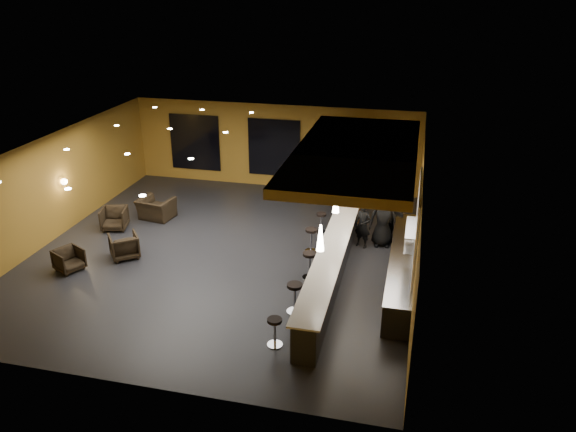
% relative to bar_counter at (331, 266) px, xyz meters
% --- Properties ---
extents(floor, '(12.00, 13.00, 0.10)m').
position_rel_bar_counter_xyz_m(floor, '(-3.65, 1.00, -0.55)').
color(floor, black).
rests_on(floor, ground).
extents(ceiling, '(12.00, 13.00, 0.10)m').
position_rel_bar_counter_xyz_m(ceiling, '(-3.65, 1.00, 3.05)').
color(ceiling, black).
extents(wall_back, '(12.00, 0.10, 3.50)m').
position_rel_bar_counter_xyz_m(wall_back, '(-3.65, 7.55, 1.25)').
color(wall_back, '#A37424').
rests_on(wall_back, floor).
extents(wall_front, '(12.00, 0.10, 3.50)m').
position_rel_bar_counter_xyz_m(wall_front, '(-3.65, -5.55, 1.25)').
color(wall_front, '#A37424').
rests_on(wall_front, floor).
extents(wall_left, '(0.10, 13.00, 3.50)m').
position_rel_bar_counter_xyz_m(wall_left, '(-9.70, 1.00, 1.25)').
color(wall_left, '#A37424').
rests_on(wall_left, floor).
extents(wall_right, '(0.10, 13.00, 3.50)m').
position_rel_bar_counter_xyz_m(wall_right, '(2.40, 1.00, 1.25)').
color(wall_right, '#A37424').
rests_on(wall_right, floor).
extents(wood_soffit, '(3.60, 8.00, 0.28)m').
position_rel_bar_counter_xyz_m(wood_soffit, '(0.35, 2.00, 2.86)').
color(wood_soffit, '#B78A35').
rests_on(wood_soffit, ceiling).
extents(window_left, '(2.20, 0.06, 2.40)m').
position_rel_bar_counter_xyz_m(window_left, '(-7.15, 7.44, 1.20)').
color(window_left, black).
rests_on(window_left, wall_back).
extents(window_center, '(2.20, 0.06, 2.40)m').
position_rel_bar_counter_xyz_m(window_center, '(-3.65, 7.44, 1.20)').
color(window_center, black).
rests_on(window_center, wall_back).
extents(window_right, '(2.20, 0.06, 2.40)m').
position_rel_bar_counter_xyz_m(window_right, '(-0.65, 7.44, 1.20)').
color(window_right, black).
rests_on(window_right, wall_back).
extents(tile_backsplash, '(0.06, 3.20, 2.40)m').
position_rel_bar_counter_xyz_m(tile_backsplash, '(2.31, 0.00, 1.50)').
color(tile_backsplash, white).
rests_on(tile_backsplash, wall_right).
extents(bar_counter, '(0.60, 8.00, 1.00)m').
position_rel_bar_counter_xyz_m(bar_counter, '(0.00, 0.00, 0.00)').
color(bar_counter, black).
rests_on(bar_counter, floor).
extents(bar_top, '(0.78, 8.10, 0.05)m').
position_rel_bar_counter_xyz_m(bar_top, '(0.00, 0.00, 0.52)').
color(bar_top, silver).
rests_on(bar_top, bar_counter).
extents(prep_counter, '(0.70, 6.00, 0.86)m').
position_rel_bar_counter_xyz_m(prep_counter, '(2.00, 0.50, -0.07)').
color(prep_counter, black).
rests_on(prep_counter, floor).
extents(prep_top, '(0.72, 6.00, 0.03)m').
position_rel_bar_counter_xyz_m(prep_top, '(2.00, 0.50, 0.39)').
color(prep_top, silver).
rests_on(prep_top, prep_counter).
extents(wall_shelf_lower, '(0.30, 1.50, 0.03)m').
position_rel_bar_counter_xyz_m(wall_shelf_lower, '(2.17, -0.20, 1.10)').
color(wall_shelf_lower, silver).
rests_on(wall_shelf_lower, wall_right).
extents(wall_shelf_upper, '(0.30, 1.50, 0.03)m').
position_rel_bar_counter_xyz_m(wall_shelf_upper, '(2.17, -0.20, 1.55)').
color(wall_shelf_upper, silver).
rests_on(wall_shelf_upper, wall_right).
extents(column, '(0.60, 0.60, 3.50)m').
position_rel_bar_counter_xyz_m(column, '(0.00, 4.60, 1.25)').
color(column, brown).
rests_on(column, floor).
extents(wall_sconce, '(0.22, 0.22, 0.22)m').
position_rel_bar_counter_xyz_m(wall_sconce, '(-9.53, 1.50, 1.30)').
color(wall_sconce, '#FFE5B2').
rests_on(wall_sconce, wall_left).
extents(pendant_0, '(0.20, 0.20, 0.70)m').
position_rel_bar_counter_xyz_m(pendant_0, '(0.00, -2.00, 1.85)').
color(pendant_0, white).
rests_on(pendant_0, wood_soffit).
extents(pendant_1, '(0.20, 0.20, 0.70)m').
position_rel_bar_counter_xyz_m(pendant_1, '(0.00, 0.50, 1.85)').
color(pendant_1, white).
rests_on(pendant_1, wood_soffit).
extents(pendant_2, '(0.20, 0.20, 0.70)m').
position_rel_bar_counter_xyz_m(pendant_2, '(0.00, 3.00, 1.85)').
color(pendant_2, white).
rests_on(pendant_2, wood_soffit).
extents(staff_a, '(0.67, 0.56, 1.56)m').
position_rel_bar_counter_xyz_m(staff_a, '(0.63, 2.51, 0.28)').
color(staff_a, black).
rests_on(staff_a, floor).
extents(staff_b, '(1.02, 0.90, 1.73)m').
position_rel_bar_counter_xyz_m(staff_b, '(1.49, 3.22, 0.37)').
color(staff_b, black).
rests_on(staff_b, floor).
extents(staff_c, '(0.96, 0.68, 1.86)m').
position_rel_bar_counter_xyz_m(staff_c, '(1.26, 2.78, 0.43)').
color(staff_c, black).
rests_on(staff_c, floor).
extents(armchair_a, '(1.02, 1.01, 0.70)m').
position_rel_bar_counter_xyz_m(armchair_a, '(-7.87, -1.15, -0.15)').
color(armchair_a, black).
rests_on(armchair_a, floor).
extents(armchair_b, '(1.19, 1.20, 0.79)m').
position_rel_bar_counter_xyz_m(armchair_b, '(-6.65, 0.02, -0.11)').
color(armchair_b, black).
rests_on(armchair_b, floor).
extents(armchair_c, '(1.05, 1.06, 0.79)m').
position_rel_bar_counter_xyz_m(armchair_c, '(-8.04, 1.91, -0.10)').
color(armchair_c, black).
rests_on(armchair_c, floor).
extents(armchair_d, '(1.35, 1.22, 0.78)m').
position_rel_bar_counter_xyz_m(armchair_d, '(-7.03, 3.11, -0.11)').
color(armchair_d, black).
rests_on(armchair_d, floor).
extents(bar_stool_0, '(0.38, 0.38, 0.75)m').
position_rel_bar_counter_xyz_m(bar_stool_0, '(-0.82, -3.39, -0.02)').
color(bar_stool_0, silver).
rests_on(bar_stool_0, floor).
extents(bar_stool_1, '(0.43, 0.43, 0.85)m').
position_rel_bar_counter_xyz_m(bar_stool_1, '(-0.68, -1.84, 0.05)').
color(bar_stool_1, silver).
rests_on(bar_stool_1, floor).
extents(bar_stool_2, '(0.42, 0.42, 0.83)m').
position_rel_bar_counter_xyz_m(bar_stool_2, '(-0.66, 0.05, 0.03)').
color(bar_stool_2, silver).
rests_on(bar_stool_2, floor).
extents(bar_stool_3, '(0.41, 0.41, 0.81)m').
position_rel_bar_counter_xyz_m(bar_stool_3, '(-0.94, 1.76, 0.02)').
color(bar_stool_3, silver).
rests_on(bar_stool_3, floor).
extents(bar_stool_4, '(0.36, 0.36, 0.72)m').
position_rel_bar_counter_xyz_m(bar_stool_4, '(-0.89, 3.30, -0.04)').
color(bar_stool_4, silver).
rests_on(bar_stool_4, floor).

